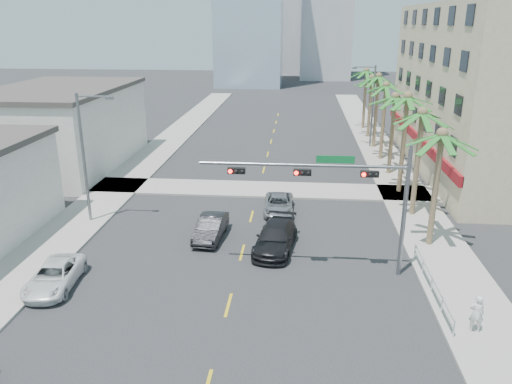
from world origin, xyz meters
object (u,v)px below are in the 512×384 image
traffic_signal_mast (345,187)px  car_lane_right (275,238)px  pedestrian (477,314)px  car_parked_far (54,276)px  car_lane_left (211,228)px  car_lane_center (279,204)px

traffic_signal_mast → car_lane_right: bearing=144.4°
traffic_signal_mast → pedestrian: (5.61, -5.36, -4.02)m
car_parked_far → car_lane_right: car_lane_right is taller
car_lane_left → pedestrian: bearing=-30.8°
traffic_signal_mast → pedestrian: size_ratio=6.22×
car_lane_center → car_lane_right: bearing=-90.4°
car_lane_left → car_lane_right: car_lane_right is taller
car_lane_right → pedestrian: size_ratio=3.02×
car_lane_center → car_parked_far: bearing=-134.4°
car_lane_left → car_lane_center: size_ratio=0.97×
car_lane_left → car_lane_center: bearing=53.7°
car_parked_far → car_lane_center: size_ratio=1.02×
traffic_signal_mast → pedestrian: 8.73m
pedestrian → car_lane_left: bearing=-30.0°
car_lane_right → pedestrian: (9.39, -8.07, 0.26)m
traffic_signal_mast → car_lane_center: traffic_signal_mast is taller
car_lane_left → car_lane_right: 4.47m
car_lane_center → car_lane_right: size_ratio=0.85×
traffic_signal_mast → car_lane_right: traffic_signal_mast is taller
car_lane_center → pedestrian: (9.46, -14.38, 0.41)m
car_lane_center → pedestrian: size_ratio=2.55×
car_parked_far → car_lane_left: 9.99m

